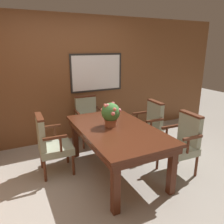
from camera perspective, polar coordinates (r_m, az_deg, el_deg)
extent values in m
plane|color=#A39E93|center=(3.30, -0.05, -17.56)|extent=(14.00, 14.00, 0.00)
cube|color=brown|center=(4.45, -10.37, 8.29)|extent=(7.20, 0.06, 2.45)
cube|color=white|center=(4.56, -4.02, 10.21)|extent=(1.05, 0.01, 0.70)
cube|color=#282623|center=(4.53, -4.09, 14.82)|extent=(1.12, 0.02, 0.04)
cube|color=#282623|center=(4.61, -3.90, 5.67)|extent=(1.12, 0.02, 0.03)
cube|color=#282623|center=(4.38, -10.67, 9.70)|extent=(0.04, 0.02, 0.70)
cube|color=#282623|center=(4.79, 2.13, 10.55)|extent=(0.04, 0.02, 0.70)
cube|color=#4C2314|center=(2.59, 0.91, -19.12)|extent=(0.09, 0.09, 0.68)
cube|color=#4C2314|center=(2.99, 15.39, -14.43)|extent=(0.09, 0.09, 0.68)
cube|color=#4C2314|center=(3.85, -9.60, -6.76)|extent=(0.09, 0.09, 0.68)
cube|color=#4C2314|center=(4.13, 1.30, -4.85)|extent=(0.09, 0.09, 0.68)
cube|color=#4C2314|center=(3.21, 1.19, -5.66)|extent=(0.96, 1.68, 0.09)
cube|color=#4C2314|center=(3.19, 1.19, -4.54)|extent=(1.02, 1.74, 0.04)
cylinder|color=#562B19|center=(4.17, -7.44, -7.36)|extent=(0.04, 0.04, 0.33)
cylinder|color=#562B19|center=(4.29, -2.42, -6.50)|extent=(0.04, 0.04, 0.33)
cylinder|color=#562B19|center=(4.53, -9.07, -5.40)|extent=(0.04, 0.04, 0.33)
cylinder|color=#562B19|center=(4.64, -4.41, -4.67)|extent=(0.04, 0.04, 0.33)
cube|color=#9EA88E|center=(4.32, -5.92, -3.24)|extent=(0.46, 0.48, 0.11)
cube|color=#9EA88E|center=(4.41, -6.89, 1.01)|extent=(0.42, 0.09, 0.46)
cube|color=#562B19|center=(4.35, -7.00, 4.09)|extent=(0.42, 0.09, 0.03)
cylinder|color=#562B19|center=(4.17, -8.88, -1.71)|extent=(0.04, 0.04, 0.22)
cube|color=#562B19|center=(4.20, -9.22, -0.02)|extent=(0.04, 0.33, 0.04)
cylinder|color=#562B19|center=(4.32, -2.89, -0.88)|extent=(0.04, 0.04, 0.22)
cube|color=#562B19|center=(4.35, -3.26, 0.75)|extent=(0.04, 0.33, 0.04)
cylinder|color=#562B19|center=(4.16, 4.62, -7.32)|extent=(0.04, 0.04, 0.33)
cylinder|color=#562B19|center=(3.85, 7.38, -9.48)|extent=(0.04, 0.04, 0.33)
cylinder|color=#562B19|center=(4.35, 9.44, -6.37)|extent=(0.04, 0.04, 0.33)
cylinder|color=#562B19|center=(4.06, 12.44, -8.31)|extent=(0.04, 0.04, 0.33)
cube|color=#9EA88E|center=(4.01, 8.61, -4.95)|extent=(0.49, 0.48, 0.11)
cube|color=#9EA88E|center=(4.02, 11.16, -0.76)|extent=(0.10, 0.42, 0.46)
cube|color=#562B19|center=(3.96, 11.36, 2.60)|extent=(0.11, 0.42, 0.03)
cylinder|color=#562B19|center=(4.13, 6.58, -1.81)|extent=(0.04, 0.04, 0.22)
cube|color=#562B19|center=(4.13, 7.48, -0.24)|extent=(0.33, 0.05, 0.04)
cylinder|color=#562B19|center=(3.75, 10.15, -3.90)|extent=(0.04, 0.04, 0.22)
cube|color=#562B19|center=(3.75, 11.14, -2.17)|extent=(0.33, 0.05, 0.04)
cylinder|color=#562B19|center=(3.56, 11.79, -12.00)|extent=(0.04, 0.04, 0.33)
cylinder|color=#562B19|center=(3.30, 15.86, -14.84)|extent=(0.04, 0.04, 0.33)
cylinder|color=#562B19|center=(3.80, 16.95, -10.51)|extent=(0.04, 0.04, 0.33)
cylinder|color=#562B19|center=(3.55, 21.14, -12.97)|extent=(0.04, 0.04, 0.33)
cube|color=#9EA88E|center=(3.44, 16.75, -9.30)|extent=(0.49, 0.47, 0.11)
cube|color=#9EA88E|center=(3.46, 19.63, -4.36)|extent=(0.10, 0.42, 0.46)
cube|color=#562B19|center=(3.38, 20.02, -0.52)|extent=(0.10, 0.42, 0.03)
cylinder|color=#562B19|center=(3.52, 14.07, -5.56)|extent=(0.04, 0.04, 0.22)
cube|color=#562B19|center=(3.52, 15.11, -3.71)|extent=(0.33, 0.05, 0.04)
cylinder|color=#562B19|center=(3.20, 19.25, -8.37)|extent=(0.04, 0.04, 0.22)
cube|color=#562B19|center=(3.20, 20.37, -6.32)|extent=(0.33, 0.05, 0.04)
cylinder|color=#562B19|center=(3.40, -10.03, -13.42)|extent=(0.04, 0.04, 0.33)
cylinder|color=#562B19|center=(3.74, -11.55, -10.56)|extent=(0.04, 0.04, 0.33)
cylinder|color=#562B19|center=(3.34, -17.10, -14.49)|extent=(0.04, 0.04, 0.33)
cylinder|color=#562B19|center=(3.69, -17.92, -11.47)|extent=(0.04, 0.04, 0.33)
cube|color=#9EA88E|center=(3.43, -14.42, -9.20)|extent=(0.49, 0.47, 0.11)
cube|color=#9EA88E|center=(3.30, -18.12, -5.23)|extent=(0.10, 0.42, 0.46)
cube|color=#562B19|center=(3.22, -18.51, -1.22)|extent=(0.10, 0.42, 0.03)
cylinder|color=#562B19|center=(3.16, -13.24, -8.18)|extent=(0.04, 0.04, 0.22)
cube|color=#562B19|center=(3.10, -14.66, -6.52)|extent=(0.33, 0.05, 0.04)
cylinder|color=#562B19|center=(3.59, -14.71, -5.20)|extent=(0.04, 0.04, 0.22)
cube|color=#562B19|center=(3.54, -15.97, -3.70)|extent=(0.33, 0.05, 0.04)
cylinder|color=#9E5638|center=(3.24, -0.34, -2.77)|extent=(0.17, 0.17, 0.10)
cylinder|color=#9E5638|center=(3.22, -0.34, -2.08)|extent=(0.19, 0.19, 0.02)
sphere|color=#427F3D|center=(3.19, -0.34, -0.03)|extent=(0.28, 0.28, 0.28)
sphere|color=#F66977|center=(3.23, 1.88, -0.03)|extent=(0.04, 0.04, 0.04)
sphere|color=#E68076|center=(3.19, -2.62, 0.55)|extent=(0.04, 0.04, 0.04)
sphere|color=#E87A7E|center=(3.11, -1.22, 1.72)|extent=(0.05, 0.05, 0.05)
sphere|color=#DC6B67|center=(3.20, 0.25, 2.22)|extent=(0.06, 0.06, 0.06)
sphere|color=#EA6777|center=(3.28, 0.81, 1.06)|extent=(0.05, 0.05, 0.05)
sphere|color=#F66F63|center=(3.08, 0.66, 0.71)|extent=(0.05, 0.05, 0.05)
sphere|color=#F17676|center=(3.06, 0.26, -0.43)|extent=(0.06, 0.06, 0.06)
sphere|color=#ED6960|center=(3.20, -1.83, 1.76)|extent=(0.05, 0.05, 0.05)
sphere|color=#E3767E|center=(3.16, 1.90, 0.44)|extent=(0.06, 0.06, 0.06)
sphere|color=#F77064|center=(3.11, -1.55, 1.52)|extent=(0.05, 0.05, 0.05)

